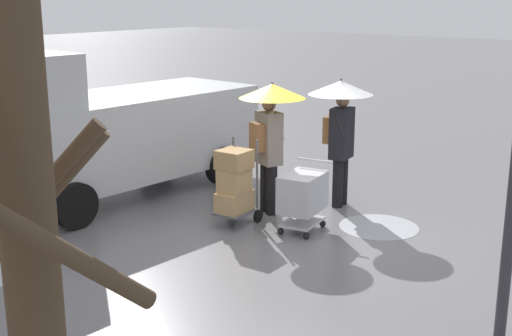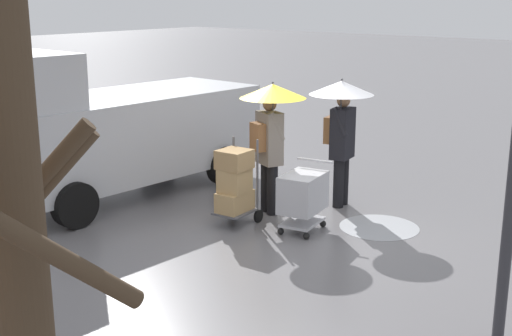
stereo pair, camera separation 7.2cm
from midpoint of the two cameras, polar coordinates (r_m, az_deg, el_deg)
The scene contains 8 objects.
ground_plane at distance 10.18m, azimuth 2.76°, elevation -5.36°, with size 90.00×90.00×0.00m, color slate.
slush_patch_under_van at distance 13.73m, azimuth -11.43°, elevation -0.34°, with size 2.25×2.25×0.01m, color silver.
slush_patch_mid_street at distance 10.52m, azimuth 10.55°, elevation -4.92°, with size 1.21×1.21×0.01m, color #999BA0.
cargo_van_parked_right at distance 11.89m, azimuth -12.32°, elevation 3.14°, with size 2.41×5.44×2.60m.
shopping_cart_vendor at distance 10.05m, azimuth 4.18°, elevation -2.25°, with size 0.68×0.90×1.02m.
hand_dolly_boxes at distance 10.26m, azimuth -1.59°, elevation -1.27°, with size 0.58×0.75×1.32m.
pedestrian_pink_side at distance 10.59m, azimuth 1.44°, elevation 4.24°, with size 1.04×1.04×2.15m.
pedestrian_black_side at distance 11.06m, azimuth 7.41°, elevation 4.56°, with size 1.04×1.04×2.15m.
Camera 2 is at (-5.65, 7.73, 3.47)m, focal length 47.36 mm.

